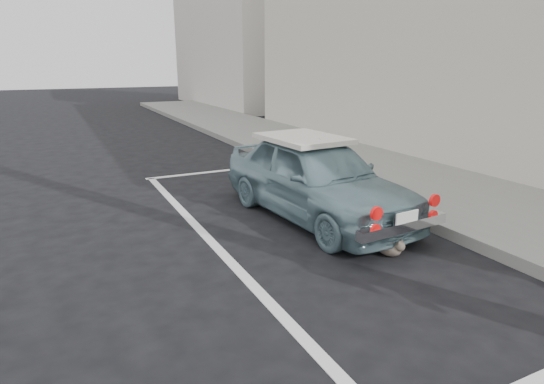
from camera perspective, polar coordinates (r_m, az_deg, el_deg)
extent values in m
plane|color=black|center=(3.94, 21.27, -18.44)|extent=(80.00, 80.00, 0.00)
cube|color=slate|center=(7.36, 27.06, -2.24)|extent=(2.80, 40.00, 0.15)
cube|color=black|center=(9.47, 23.86, 10.10)|extent=(0.10, 16.00, 2.40)
cube|color=beige|center=(23.89, -4.56, 20.42)|extent=(3.50, 10.00, 8.00)
cube|color=silver|center=(9.37, -6.54, 2.64)|extent=(3.00, 0.12, 0.01)
cube|color=silver|center=(5.77, -7.78, -6.05)|extent=(0.12, 7.00, 0.01)
imported|color=slate|center=(6.44, 5.55, 1.77)|extent=(1.66, 3.51, 1.16)
cube|color=silver|center=(6.61, 3.90, 6.69)|extent=(1.07, 1.37, 0.07)
cube|color=silver|center=(5.33, 16.13, -4.14)|extent=(1.31, 0.23, 0.12)
cube|color=white|center=(5.27, 16.57, -3.26)|extent=(0.33, 0.05, 0.17)
cylinder|color=red|center=(4.92, 12.99, -2.63)|extent=(0.15, 0.05, 0.15)
cylinder|color=red|center=(5.56, 19.73, -1.00)|extent=(0.15, 0.05, 0.15)
cylinder|color=red|center=(4.98, 12.86, -4.60)|extent=(0.12, 0.05, 0.12)
cylinder|color=red|center=(5.62, 19.56, -2.75)|extent=(0.12, 0.05, 0.12)
ellipsoid|color=#766A5A|center=(5.44, 14.49, -6.78)|extent=(0.28, 0.34, 0.18)
sphere|color=#766A5A|center=(5.36, 15.78, -6.51)|extent=(0.11, 0.11, 0.11)
cone|color=#766A5A|center=(5.32, 15.67, -6.04)|extent=(0.04, 0.04, 0.04)
cone|color=#766A5A|center=(5.37, 15.98, -5.85)|extent=(0.04, 0.04, 0.04)
cylinder|color=#766A5A|center=(5.57, 13.31, -6.86)|extent=(0.15, 0.16, 0.03)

